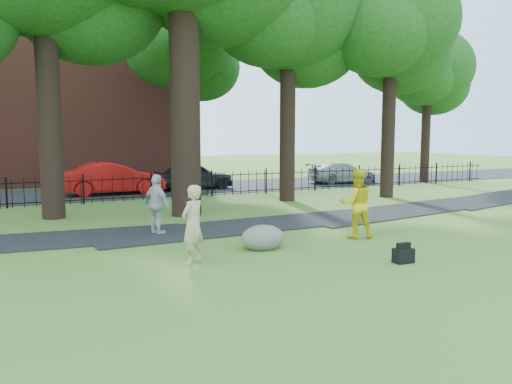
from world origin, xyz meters
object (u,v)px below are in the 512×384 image
boulder (263,236)px  red_sedan (113,178)px  woman (193,224)px  man (357,204)px

boulder → red_sedan: 14.28m
boulder → woman: bearing=-164.1°
woman → boulder: 2.30m
woman → boulder: bearing=164.5°
man → boulder: 3.15m
woman → man: (5.22, 0.64, 0.09)m
woman → red_sedan: (1.03, 14.84, -0.09)m
red_sedan → woman: bearing=178.0°
man → red_sedan: 14.81m
woman → red_sedan: bearing=-125.3°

